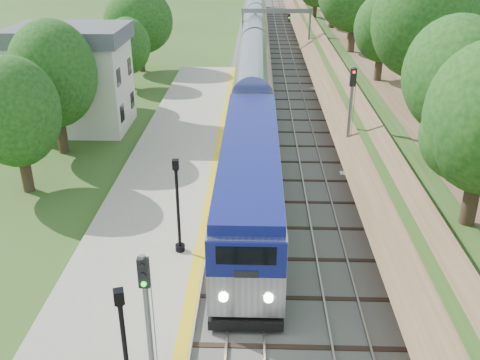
{
  "coord_description": "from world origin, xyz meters",
  "views": [
    {
      "loc": [
        0.31,
        -10.73,
        14.41
      ],
      "look_at": [
        -0.5,
        14.22,
        2.8
      ],
      "focal_mm": 40.0,
      "sensor_mm": 36.0,
      "label": 1
    }
  ],
  "objects_px": {
    "lamppost_far": "(178,212)",
    "signal_farside": "(350,109)",
    "station_building": "(74,78)",
    "train": "(255,42)",
    "signal_gantry": "(276,21)",
    "signal_platform": "(148,316)"
  },
  "relations": [
    {
      "from": "signal_gantry",
      "to": "train",
      "type": "height_order",
      "value": "signal_gantry"
    },
    {
      "from": "lamppost_far",
      "to": "signal_platform",
      "type": "bearing_deg",
      "value": -87.47
    },
    {
      "from": "station_building",
      "to": "signal_platform",
      "type": "relative_size",
      "value": 1.52
    },
    {
      "from": "station_building",
      "to": "lamppost_far",
      "type": "bearing_deg",
      "value": -60.34
    },
    {
      "from": "signal_gantry",
      "to": "signal_farside",
      "type": "height_order",
      "value": "signal_farside"
    },
    {
      "from": "signal_gantry",
      "to": "signal_platform",
      "type": "xyz_separation_m",
      "value": [
        -5.37,
        -52.92,
        -0.97
      ]
    },
    {
      "from": "signal_platform",
      "to": "signal_farside",
      "type": "relative_size",
      "value": 0.82
    },
    {
      "from": "train",
      "to": "lamppost_far",
      "type": "relative_size",
      "value": 21.18
    },
    {
      "from": "signal_farside",
      "to": "lamppost_far",
      "type": "bearing_deg",
      "value": -131.93
    },
    {
      "from": "station_building",
      "to": "train",
      "type": "xyz_separation_m",
      "value": [
        14.0,
        25.22,
        -1.79
      ]
    },
    {
      "from": "signal_gantry",
      "to": "signal_platform",
      "type": "bearing_deg",
      "value": -95.8
    },
    {
      "from": "station_building",
      "to": "signal_platform",
      "type": "bearing_deg",
      "value": -68.33
    },
    {
      "from": "lamppost_far",
      "to": "station_building",
      "type": "bearing_deg",
      "value": 119.66
    },
    {
      "from": "signal_gantry",
      "to": "station_building",
      "type": "bearing_deg",
      "value": -123.38
    },
    {
      "from": "station_building",
      "to": "signal_gantry",
      "type": "height_order",
      "value": "station_building"
    },
    {
      "from": "signal_gantry",
      "to": "signal_platform",
      "type": "relative_size",
      "value": 1.49
    },
    {
      "from": "station_building",
      "to": "signal_farside",
      "type": "xyz_separation_m",
      "value": [
        20.2,
        -8.2,
        0.23
      ]
    },
    {
      "from": "station_building",
      "to": "signal_platform",
      "type": "distance_m",
      "value": 30.05
    },
    {
      "from": "lamppost_far",
      "to": "signal_farside",
      "type": "height_order",
      "value": "signal_farside"
    },
    {
      "from": "lamppost_far",
      "to": "train",
      "type": "bearing_deg",
      "value": 85.71
    },
    {
      "from": "signal_gantry",
      "to": "signal_platform",
      "type": "height_order",
      "value": "signal_gantry"
    },
    {
      "from": "station_building",
      "to": "train",
      "type": "bearing_deg",
      "value": 60.97
    }
  ]
}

